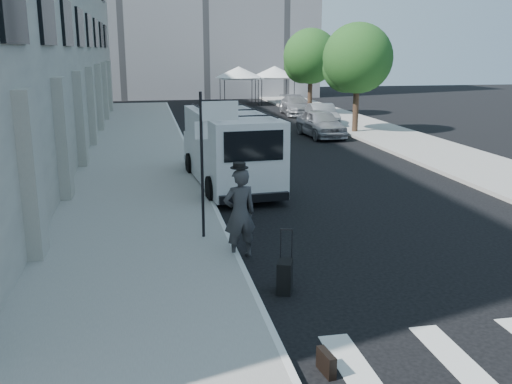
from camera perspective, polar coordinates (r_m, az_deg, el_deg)
name	(u,v)px	position (r m, az deg, el deg)	size (l,w,h in m)	color
ground	(350,286)	(11.71, 9.38, -9.21)	(120.00, 120.00, 0.00)	black
sidewalk_left	(138,152)	(26.44, -11.70, 3.95)	(4.50, 48.00, 0.15)	gray
sidewalk_right	(378,132)	(33.00, 12.12, 5.91)	(4.00, 56.00, 0.15)	gray
sign_pole	(211,134)	(13.48, -4.49, 5.77)	(1.03, 0.07, 3.50)	black
tree_near	(355,61)	(32.28, 9.86, 12.79)	(3.80, 3.83, 6.03)	black
tree_far	(309,58)	(40.82, 5.30, 13.16)	(3.80, 3.83, 6.03)	black
tent_left	(239,72)	(48.73, -1.75, 11.87)	(4.00, 4.00, 3.20)	black
tent_right	(275,72)	(49.83, 1.87, 11.92)	(4.00, 4.00, 3.20)	black
businessman	(240,214)	(12.72, -1.64, -2.17)	(0.75, 0.50, 2.07)	#333335
briefcase	(326,363)	(8.70, 7.04, -16.59)	(0.12, 0.44, 0.34)	black
suitcase	(285,276)	(11.16, 2.89, -8.42)	(0.41, 0.51, 1.23)	black
cargo_van	(229,148)	(19.65, -2.69, 4.43)	(2.78, 6.91, 2.53)	white
parked_car_a	(321,123)	(30.96, 6.49, 6.84)	(1.74, 4.32, 1.47)	gray
parked_car_b	(322,115)	(35.47, 6.63, 7.65)	(1.43, 4.09, 1.35)	slate
parked_car_c	(296,106)	(41.41, 4.00, 8.62)	(1.89, 4.64, 1.35)	#93949A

